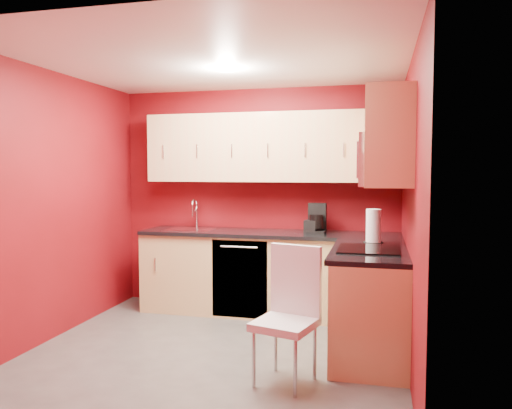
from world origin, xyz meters
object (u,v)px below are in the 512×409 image
at_px(sink, 191,226).
at_px(napkin_holder, 311,227).
at_px(coffee_maker, 317,218).
at_px(microwave, 384,160).
at_px(paper_towel, 373,226).
at_px(dining_chair, 285,316).

bearing_deg(sink, napkin_holder, -1.49).
bearing_deg(napkin_holder, coffee_maker, 31.42).
distance_m(microwave, paper_towel, 0.72).
height_order(microwave, paper_towel, microwave).
distance_m(napkin_holder, paper_towel, 0.87).
bearing_deg(paper_towel, coffee_maker, 134.49).
bearing_deg(paper_towel, napkin_holder, 138.53).
xyz_separation_m(coffee_maker, dining_chair, (-0.02, -1.72, -0.56)).
bearing_deg(microwave, sink, 154.40).
height_order(sink, coffee_maker, sink).
relative_size(paper_towel, dining_chair, 0.31).
distance_m(napkin_holder, dining_chair, 1.75).
height_order(coffee_maker, paper_towel, coffee_maker).
height_order(sink, paper_towel, sink).
bearing_deg(microwave, coffee_maker, 124.03).
xyz_separation_m(microwave, dining_chair, (-0.69, -0.72, -1.15)).
bearing_deg(paper_towel, dining_chair, -118.79).
height_order(sink, dining_chair, sink).
relative_size(napkin_holder, paper_towel, 0.44).
xyz_separation_m(microwave, napkin_holder, (-0.73, 0.97, -0.68)).
relative_size(microwave, sink, 1.46).
bearing_deg(dining_chair, paper_towel, 76.71).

